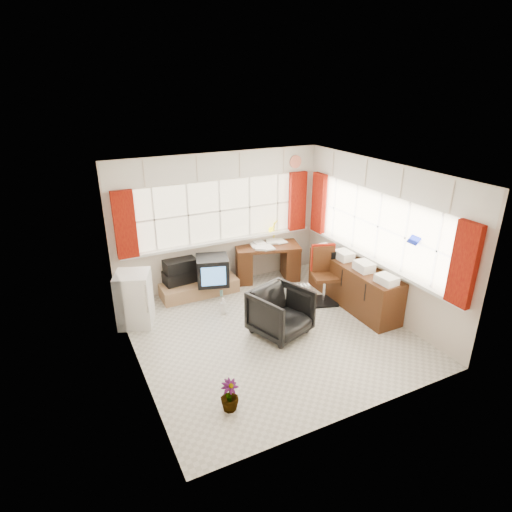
{
  "coord_description": "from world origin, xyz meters",
  "views": [
    {
      "loc": [
        -2.73,
        -5.02,
        3.66
      ],
      "look_at": [
        0.03,
        0.55,
        1.09
      ],
      "focal_mm": 30.0,
      "sensor_mm": 36.0,
      "label": 1
    }
  ],
  "objects_px": {
    "task_chair": "(324,272)",
    "credenza": "(353,283)",
    "radiator": "(297,304)",
    "mini_fridge": "(134,299)",
    "tv_bench": "(199,288)",
    "desk_lamp": "(274,227)",
    "crt_tv": "(212,270)",
    "desk": "(267,260)",
    "office_chair": "(281,312)"
  },
  "relations": [
    {
      "from": "desk_lamp",
      "to": "office_chair",
      "type": "height_order",
      "value": "desk_lamp"
    },
    {
      "from": "desk_lamp",
      "to": "mini_fridge",
      "type": "bearing_deg",
      "value": -165.3
    },
    {
      "from": "desk_lamp",
      "to": "crt_tv",
      "type": "bearing_deg",
      "value": -164.28
    },
    {
      "from": "crt_tv",
      "to": "desk",
      "type": "bearing_deg",
      "value": 9.45
    },
    {
      "from": "credenza",
      "to": "mini_fridge",
      "type": "xyz_separation_m",
      "value": [
        -3.53,
        1.0,
        0.05
      ]
    },
    {
      "from": "office_chair",
      "to": "mini_fridge",
      "type": "xyz_separation_m",
      "value": [
        -1.94,
        1.28,
        0.08
      ]
    },
    {
      "from": "task_chair",
      "to": "mini_fridge",
      "type": "bearing_deg",
      "value": 168.39
    },
    {
      "from": "office_chair",
      "to": "radiator",
      "type": "relative_size",
      "value": 1.35
    },
    {
      "from": "desk_lamp",
      "to": "mini_fridge",
      "type": "relative_size",
      "value": 0.45
    },
    {
      "from": "desk",
      "to": "desk_lamp",
      "type": "distance_m",
      "value": 0.68
    },
    {
      "from": "desk",
      "to": "mini_fridge",
      "type": "xyz_separation_m",
      "value": [
        -2.67,
        -0.56,
        0.05
      ]
    },
    {
      "from": "tv_bench",
      "to": "credenza",
      "type": "bearing_deg",
      "value": -33.7
    },
    {
      "from": "radiator",
      "to": "tv_bench",
      "type": "relative_size",
      "value": 0.42
    },
    {
      "from": "task_chair",
      "to": "tv_bench",
      "type": "relative_size",
      "value": 0.73
    },
    {
      "from": "office_chair",
      "to": "credenza",
      "type": "bearing_deg",
      "value": -9.51
    },
    {
      "from": "task_chair",
      "to": "desk",
      "type": "bearing_deg",
      "value": 112.02
    },
    {
      "from": "task_chair",
      "to": "credenza",
      "type": "xyz_separation_m",
      "value": [
        0.37,
        -0.36,
        -0.15
      ]
    },
    {
      "from": "office_chair",
      "to": "crt_tv",
      "type": "distance_m",
      "value": 1.71
    },
    {
      "from": "tv_bench",
      "to": "crt_tv",
      "type": "xyz_separation_m",
      "value": [
        0.21,
        -0.16,
        0.38
      ]
    },
    {
      "from": "crt_tv",
      "to": "mini_fridge",
      "type": "xyz_separation_m",
      "value": [
        -1.46,
        -0.35,
        -0.06
      ]
    },
    {
      "from": "credenza",
      "to": "desk_lamp",
      "type": "bearing_deg",
      "value": 108.66
    },
    {
      "from": "radiator",
      "to": "mini_fridge",
      "type": "relative_size",
      "value": 0.67
    },
    {
      "from": "radiator",
      "to": "tv_bench",
      "type": "height_order",
      "value": "radiator"
    },
    {
      "from": "radiator",
      "to": "crt_tv",
      "type": "height_order",
      "value": "crt_tv"
    },
    {
      "from": "desk",
      "to": "credenza",
      "type": "distance_m",
      "value": 1.78
    },
    {
      "from": "credenza",
      "to": "crt_tv",
      "type": "relative_size",
      "value": 2.95
    },
    {
      "from": "desk",
      "to": "tv_bench",
      "type": "xyz_separation_m",
      "value": [
        -1.42,
        -0.04,
        -0.27
      ]
    },
    {
      "from": "radiator",
      "to": "office_chair",
      "type": "bearing_deg",
      "value": -149.25
    },
    {
      "from": "desk",
      "to": "radiator",
      "type": "xyz_separation_m",
      "value": [
        -0.25,
        -1.55,
        -0.15
      ]
    },
    {
      "from": "radiator",
      "to": "credenza",
      "type": "relative_size",
      "value": 0.3
    },
    {
      "from": "desk",
      "to": "office_chair",
      "type": "height_order",
      "value": "desk"
    },
    {
      "from": "office_chair",
      "to": "mini_fridge",
      "type": "relative_size",
      "value": 0.9
    },
    {
      "from": "office_chair",
      "to": "crt_tv",
      "type": "xyz_separation_m",
      "value": [
        -0.48,
        1.63,
        0.14
      ]
    },
    {
      "from": "credenza",
      "to": "task_chair",
      "type": "bearing_deg",
      "value": 136.4
    },
    {
      "from": "office_chair",
      "to": "mini_fridge",
      "type": "height_order",
      "value": "mini_fridge"
    },
    {
      "from": "task_chair",
      "to": "credenza",
      "type": "relative_size",
      "value": 0.51
    },
    {
      "from": "credenza",
      "to": "crt_tv",
      "type": "height_order",
      "value": "credenza"
    },
    {
      "from": "task_chair",
      "to": "desk_lamp",
      "type": "bearing_deg",
      "value": 99.03
    },
    {
      "from": "crt_tv",
      "to": "office_chair",
      "type": "bearing_deg",
      "value": -73.61
    },
    {
      "from": "desk_lamp",
      "to": "tv_bench",
      "type": "height_order",
      "value": "desk_lamp"
    },
    {
      "from": "desk_lamp",
      "to": "office_chair",
      "type": "relative_size",
      "value": 0.5
    },
    {
      "from": "desk_lamp",
      "to": "credenza",
      "type": "distance_m",
      "value": 1.96
    },
    {
      "from": "desk_lamp",
      "to": "crt_tv",
      "type": "relative_size",
      "value": 0.59
    },
    {
      "from": "desk_lamp",
      "to": "crt_tv",
      "type": "distance_m",
      "value": 1.6
    },
    {
      "from": "credenza",
      "to": "tv_bench",
      "type": "bearing_deg",
      "value": 146.3
    },
    {
      "from": "desk_lamp",
      "to": "tv_bench",
      "type": "distance_m",
      "value": 1.9
    },
    {
      "from": "credenza",
      "to": "tv_bench",
      "type": "relative_size",
      "value": 1.43
    },
    {
      "from": "task_chair",
      "to": "office_chair",
      "type": "distance_m",
      "value": 1.38
    },
    {
      "from": "desk",
      "to": "office_chair",
      "type": "distance_m",
      "value": 1.97
    },
    {
      "from": "task_chair",
      "to": "credenza",
      "type": "distance_m",
      "value": 0.54
    }
  ]
}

